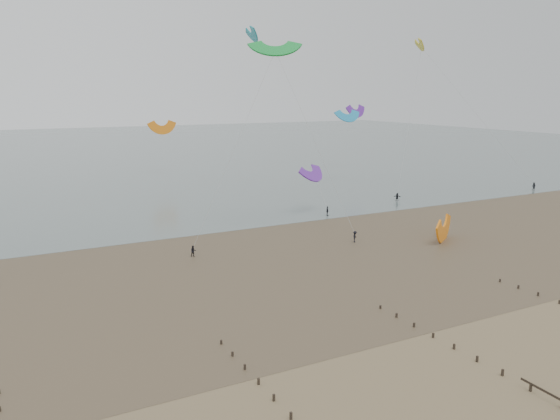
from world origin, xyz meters
The scene contains 5 objects.
ground centered at (0.00, 0.00, 0.00)m, with size 500.00×500.00×0.00m, color brown.
sea_and_shore centered at (-4.08, 34.40, 0.01)m, with size 500.00×665.00×0.03m.
kitesurfers centered at (25.70, 48.26, 0.87)m, with size 149.28×24.19×1.82m.
grounded_kite centered at (29.72, 29.37, 0.00)m, with size 7.61×3.98×5.80m, color orange, non-canonical shape.
kites_airborne centered at (-22.49, 87.69, 20.84)m, with size 237.30×111.65×36.44m.
Camera 1 is at (-30.50, -31.06, 22.30)m, focal length 35.00 mm.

